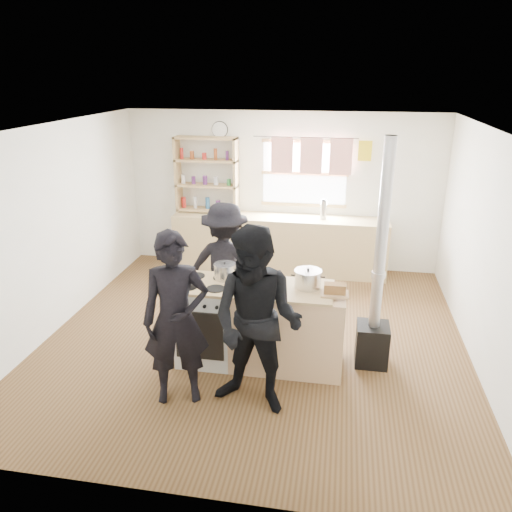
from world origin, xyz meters
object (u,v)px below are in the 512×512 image
skillet_greens (186,283)px  flue_heater (375,310)px  stockpot_stove (225,271)px  person_near_right (257,322)px  cooking_island (260,325)px  person_far (225,266)px  bread_board (335,290)px  stockpot_counter (308,279)px  roast_tray (247,284)px  thermos (323,210)px  person_near_left (176,319)px

skillet_greens → flue_heater: size_ratio=0.13×
stockpot_stove → person_near_right: bearing=-60.5°
stockpot_stove → cooking_island: bearing=-19.3°
person_far → skillet_greens: bearing=84.9°
bread_board → stockpot_counter: bearing=153.7°
flue_heater → roast_tray: bearing=-169.0°
thermos → person_far: size_ratio=0.18×
skillet_greens → person_far: 0.98m
roast_tray → bread_board: bearing=-1.1°
bread_board → roast_tray: bearing=178.9°
skillet_greens → bread_board: bread_board is taller
thermos → flue_heater: bearing=-75.0°
stockpot_counter → roast_tray: bearing=-168.8°
person_far → cooking_island: bearing=131.4°
person_far → person_near_right: bearing=119.9°
person_near_right → person_far: person_near_right is taller
cooking_island → thermos: bearing=79.0°
skillet_greens → person_near_right: 1.10m
cooking_island → bread_board: bread_board is taller
stockpot_counter → person_near_right: person_near_right is taller
flue_heater → person_near_right: (-1.13, -0.97, 0.25)m
stockpot_counter → person_near_right: size_ratio=0.16×
stockpot_stove → roast_tray: bearing=-35.8°
flue_heater → person_near_left: flue_heater is taller
stockpot_counter → cooking_island: bearing=-172.6°
flue_heater → person_far: bearing=160.6°
bread_board → person_near_right: size_ratio=0.16×
roast_tray → stockpot_stove: (-0.28, 0.20, 0.05)m
stockpot_stove → stockpot_counter: bearing=-4.9°
person_near_left → skillet_greens: bearing=81.1°
cooking_island → skillet_greens: skillet_greens is taller
skillet_greens → stockpot_counter: size_ratio=1.15×
skillet_greens → person_near_left: (0.10, -0.65, -0.09)m
thermos → person_near_left: 3.73m
thermos → bread_board: bearing=-85.0°
flue_heater → bread_board: bearing=-147.6°
stockpot_counter → bread_board: stockpot_counter is taller
thermos → person_far: 2.24m
person_near_left → cooking_island: bearing=30.7°
cooking_island → skillet_greens: (-0.77, -0.11, 0.49)m
stockpot_stove → bread_board: size_ratio=0.85×
skillet_greens → stockpot_counter: (1.27, 0.17, 0.07)m
roast_tray → flue_heater: (1.36, 0.26, -0.32)m
flue_heater → stockpot_counter: bearing=-169.2°
person_near_right → stockpot_stove: bearing=132.4°
flue_heater → person_near_left: (-1.90, -0.96, 0.21)m
flue_heater → person_near_left: bearing=-153.2°
roast_tray → person_near_right: bearing=-71.8°
person_far → roast_tray: bearing=123.3°
bread_board → person_near_left: bearing=-155.1°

